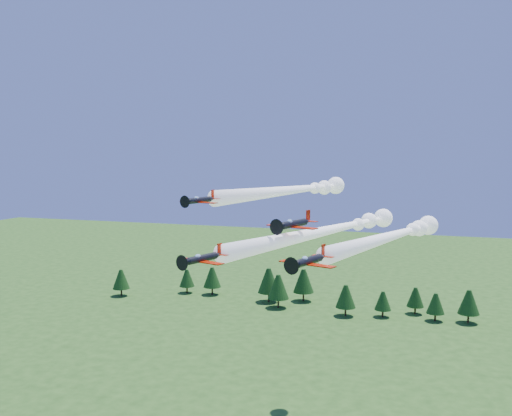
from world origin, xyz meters
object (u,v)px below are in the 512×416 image
(plane_lead, at_px, (331,230))
(plane_right, at_px, (394,235))
(plane_slot, at_px, (293,224))
(plane_left, at_px, (295,190))

(plane_lead, distance_m, plane_right, 10.68)
(plane_right, bearing_deg, plane_lead, -151.79)
(plane_lead, height_order, plane_slot, plane_slot)
(plane_slot, bearing_deg, plane_lead, 96.20)
(plane_right, bearing_deg, plane_slot, -113.12)
(plane_right, distance_m, plane_slot, 20.92)
(plane_left, xyz_separation_m, plane_right, (19.21, -7.94, -6.83))
(plane_lead, height_order, plane_right, plane_lead)
(plane_right, xyz_separation_m, plane_slot, (-13.59, -15.57, 3.25))
(plane_lead, relative_size, plane_right, 1.17)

